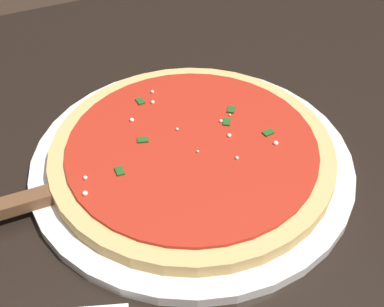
{
  "coord_description": "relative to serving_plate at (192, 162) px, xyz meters",
  "views": [
    {
      "loc": [
        -0.34,
        0.21,
        1.14
      ],
      "look_at": [
        0.05,
        0.03,
        0.74
      ],
      "focal_mm": 49.04,
      "sensor_mm": 36.0,
      "label": 1
    }
  ],
  "objects": [
    {
      "name": "restaurant_table",
      "position": [
        -0.05,
        -0.03,
        -0.13
      ],
      "size": [
        0.99,
        0.95,
        0.72
      ],
      "color": "black",
      "rests_on": "ground_plane"
    },
    {
      "name": "serving_plate",
      "position": [
        0.0,
        0.0,
        0.0
      ],
      "size": [
        0.36,
        0.36,
        0.01
      ],
      "primitive_type": "cylinder",
      "color": "white",
      "rests_on": "restaurant_table"
    },
    {
      "name": "pizza",
      "position": [
        0.0,
        0.0,
        0.02
      ],
      "size": [
        0.31,
        0.31,
        0.02
      ],
      "color": "#DBB26B",
      "rests_on": "serving_plate"
    },
    {
      "name": "pizza_server",
      "position": [
        0.0,
        0.17,
        0.01
      ],
      "size": [
        0.07,
        0.22,
        0.01
      ],
      "color": "silver",
      "rests_on": "serving_plate"
    }
  ]
}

